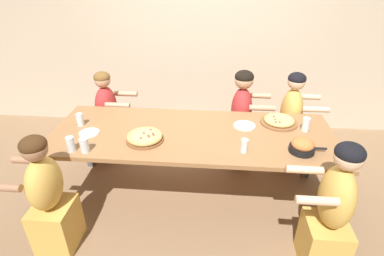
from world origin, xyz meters
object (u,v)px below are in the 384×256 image
drinking_glass_c (244,146)px  drinking_glass_e (80,120)px  diner_near_left (49,200)px  empty_plate_a (244,126)px  diner_far_midright (241,121)px  drinking_glass_d (306,125)px  diner_far_right (289,124)px  pizza_board_second (279,121)px  drinking_glass_a (85,146)px  drinking_glass_b (71,145)px  pizza_board_main (145,137)px  diner_far_left (108,119)px  skillet_bowl (302,146)px  empty_plate_b (89,133)px  diner_near_right (331,214)px

drinking_glass_c → drinking_glass_e: bearing=167.7°
diner_near_left → empty_plate_a: bearing=-61.1°
diner_near_left → diner_far_midright: size_ratio=0.94×
drinking_glass_d → diner_far_right: diner_far_right is taller
empty_plate_a → diner_far_midright: size_ratio=0.18×
pizza_board_second → drinking_glass_a: 1.86m
drinking_glass_b → pizza_board_main: bearing=21.0°
drinking_glass_b → drinking_glass_e: (-0.11, 0.46, -0.01)m
drinking_glass_d → diner_near_left: size_ratio=0.12×
drinking_glass_e → drinking_glass_a: bearing=-62.8°
diner_far_left → drinking_glass_b: bearing=4.9°
diner_far_right → diner_far_left: size_ratio=1.05×
diner_near_left → diner_far_right: (2.20, 1.44, 0.03)m
pizza_board_main → empty_plate_a: 0.99m
skillet_bowl → drinking_glass_e: skillet_bowl is taller
empty_plate_a → drinking_glass_b: size_ratio=1.59×
pizza_board_main → diner_far_midright: 1.32m
pizza_board_main → diner_near_left: (-0.70, -0.54, -0.31)m
empty_plate_a → drinking_glass_d: size_ratio=1.58×
drinking_glass_c → drinking_glass_e: size_ratio=0.98×
drinking_glass_c → drinking_glass_e: drinking_glass_e is taller
drinking_glass_b → empty_plate_a: bearing=20.9°
drinking_glass_c → drinking_glass_d: (0.61, 0.43, 0.00)m
diner_far_left → drinking_glass_c: bearing=57.1°
empty_plate_a → diner_near_left: bearing=-151.1°
drinking_glass_a → drinking_glass_e: 0.51m
pizza_board_second → drinking_glass_a: (-1.74, -0.67, 0.03)m
drinking_glass_c → diner_far_right: size_ratio=0.11×
drinking_glass_e → diner_far_midright: size_ratio=0.11×
skillet_bowl → drinking_glass_e: size_ratio=2.50×
skillet_bowl → drinking_glass_d: bearing=72.8°
pizza_board_main → drinking_glass_c: size_ratio=2.79×
drinking_glass_c → drinking_glass_a: bearing=-175.3°
diner_near_left → diner_far_midright: diner_far_midright is taller
pizza_board_main → drinking_glass_a: 0.52m
skillet_bowl → diner_near_left: diner_near_left is taller
empty_plate_b → pizza_board_second: bearing=11.3°
drinking_glass_c → diner_far_left: size_ratio=0.11×
pizza_board_main → drinking_glass_d: 1.53m
drinking_glass_c → diner_near_right: diner_near_right is taller
drinking_glass_a → diner_near_right: 2.05m
drinking_glass_a → drinking_glass_d: drinking_glass_d is taller
diner_near_left → diner_near_right: size_ratio=0.95×
empty_plate_a → diner_far_right: (0.58, 0.55, -0.25)m
pizza_board_main → drinking_glass_c: (0.89, -0.12, 0.02)m
skillet_bowl → empty_plate_a: size_ratio=1.46×
skillet_bowl → empty_plate_a: 0.62m
empty_plate_a → empty_plate_b: same height
diner_far_right → drinking_glass_b: bearing=-61.7°
drinking_glass_a → diner_far_midright: diner_far_midright is taller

